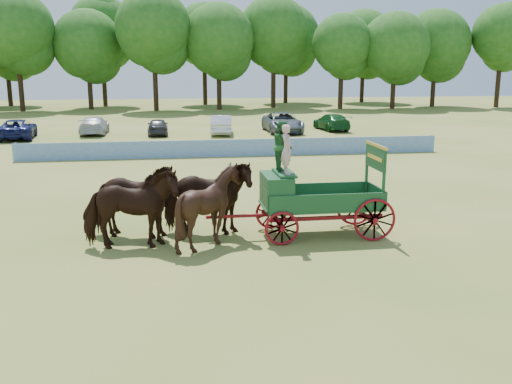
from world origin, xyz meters
name	(u,v)px	position (x,y,z in m)	size (l,w,h in m)	color
ground	(333,245)	(0.00, 0.00, 0.00)	(160.00, 160.00, 0.00)	#9F8C47
horse_lead_left	(131,209)	(-6.20, 0.56, 1.25)	(1.34, 2.95, 2.49)	black
horse_lead_right	(133,201)	(-6.20, 1.66, 1.25)	(1.34, 2.95, 2.49)	black
horse_wheel_left	(210,206)	(-3.80, 0.56, 1.25)	(2.02, 2.27, 2.50)	black
horse_wheel_right	(207,198)	(-3.80, 1.66, 1.25)	(1.34, 2.95, 2.49)	black
farm_dray	(299,186)	(-0.85, 1.15, 1.67)	(6.00, 2.00, 3.77)	maroon
sponsor_banner	(235,148)	(-1.00, 18.00, 0.53)	(26.00, 0.08, 1.05)	#1D51A0
parked_cars	(139,126)	(-7.31, 29.96, 0.76)	(37.02, 7.45, 1.65)	silver
treeline	(180,37)	(-3.20, 60.04, 8.95)	(89.71, 22.50, 14.56)	#382314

